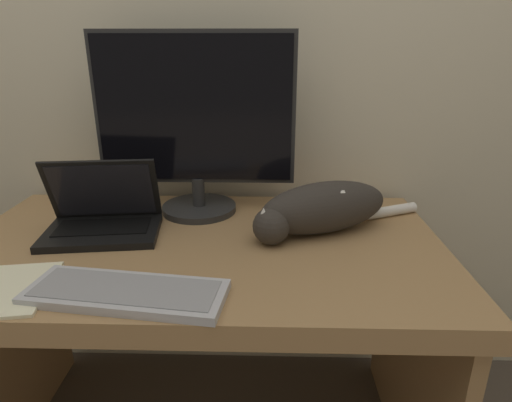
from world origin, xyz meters
name	(u,v)px	position (x,y,z in m)	size (l,w,h in m)	color
wall_back	(212,19)	(0.00, 0.80, 1.30)	(6.40, 0.06, 2.60)	beige
desk	(203,291)	(0.00, 0.37, 0.56)	(1.32, 0.74, 0.72)	#A37A4C
monitor	(195,124)	(-0.04, 0.60, 1.00)	(0.60, 0.24, 0.55)	#282828
laptop	(103,218)	(-0.28, 0.42, 0.76)	(0.33, 0.25, 0.21)	black
external_keyboard	(126,293)	(-0.12, 0.09, 0.73)	(0.44, 0.20, 0.02)	#BCBCC1
cat	(321,208)	(0.33, 0.44, 0.79)	(0.52, 0.32, 0.15)	#332D28
paper_notepad	(13,289)	(-0.37, 0.11, 0.72)	(0.19, 0.24, 0.01)	#F4EFC6
small_toy	(314,202)	(0.33, 0.64, 0.74)	(0.04, 0.04, 0.04)	red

